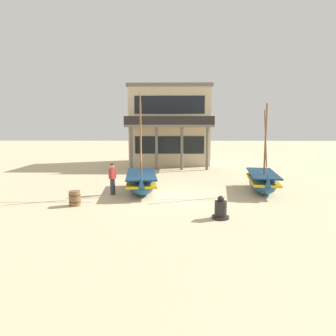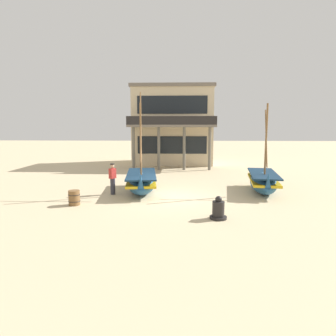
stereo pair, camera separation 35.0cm
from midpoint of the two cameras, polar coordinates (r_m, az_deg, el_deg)
The scene contains 7 objects.
ground_plane at distance 15.76m, azimuth -0.70°, elevation -5.56°, with size 120.00×120.00×0.00m, color #CCB78E.
fishing_boat_near_left at distance 16.96m, azimuth -5.67°, elevation -2.57°, with size 2.05×4.56×5.54m.
fishing_boat_centre_large at distance 17.78m, azimuth 16.85°, elevation -2.35°, with size 2.03×4.37×4.87m.
fisherman_by_hull at distance 16.52m, azimuth -11.03°, elevation -2.12°, with size 0.38×0.42×1.68m.
capstan_winch at distance 12.32m, azimuth 9.10°, elevation -7.79°, with size 0.69×0.69×0.93m.
wooden_barrel at distance 14.78m, azimuth -17.85°, elevation -5.46°, with size 0.56×0.56×0.70m.
harbor_building_main at distance 29.91m, azimuth 0.01°, elevation 8.07°, with size 7.74×7.87×7.46m.
Camera 1 is at (0.29, -15.32, 3.69)m, focal length 32.26 mm.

